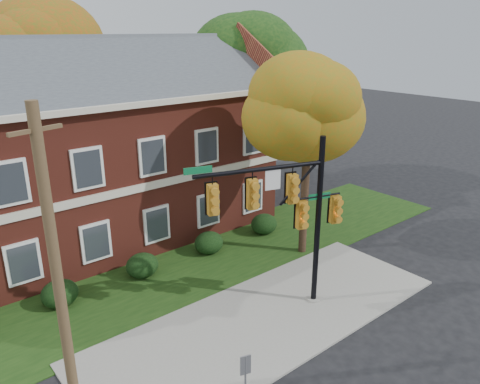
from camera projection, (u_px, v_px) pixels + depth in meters
ground at (287, 332)px, 16.36m from camera, size 120.00×120.00×0.00m
sidewalk at (267, 318)px, 17.08m from camera, size 14.00×5.00×0.08m
grass_strip at (191, 268)px, 20.72m from camera, size 30.00×6.00×0.04m
apartment_building at (82, 141)px, 22.21m from camera, size 18.80×8.80×9.74m
hedge_left at (60, 294)px, 17.76m from camera, size 1.40×1.26×1.05m
hedge_center at (142, 265)px, 19.86m from camera, size 1.40×1.26×1.05m
hedge_right at (209, 243)px, 21.96m from camera, size 1.40×1.26×1.05m
hedge_far_right at (264, 224)px, 24.07m from camera, size 1.40×1.26×1.05m
tree_near_right at (315, 111)px, 20.10m from camera, size 4.50×4.25×8.58m
tree_right_rear at (251, 62)px, 28.59m from camera, size 6.30×5.95×10.62m
tree_far_rear at (45, 50)px, 27.44m from camera, size 6.84×6.46×11.52m
traffic_signal at (290, 208)px, 16.45m from camera, size 5.65×1.94×6.56m
utility_pole at (56, 270)px, 11.69m from camera, size 1.31×0.45×8.56m
sign_post at (245, 377)px, 12.28m from camera, size 0.30×0.13×2.07m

